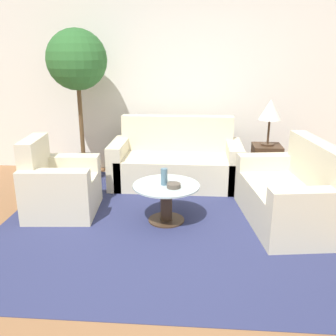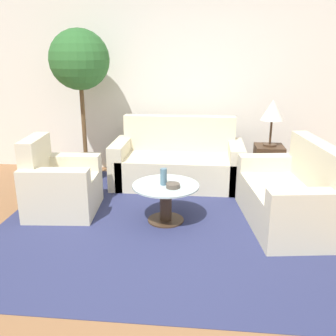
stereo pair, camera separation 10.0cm
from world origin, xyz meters
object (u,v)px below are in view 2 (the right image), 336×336
at_px(loveseat, 293,198).
at_px(coffee_table, 166,198).
at_px(table_lamp, 273,111).
at_px(bowl, 173,186).
at_px(potted_plant, 80,71).
at_px(armchair, 58,188).
at_px(vase, 164,177).
at_px(sofa_main, 178,163).

relative_size(loveseat, coffee_table, 2.04).
height_order(table_lamp, bowl, table_lamp).
height_order(loveseat, potted_plant, potted_plant).
relative_size(armchair, bowl, 6.04).
distance_m(armchair, potted_plant, 1.75).
relative_size(coffee_table, potted_plant, 0.35).
bearing_deg(loveseat, vase, -94.70).
relative_size(potted_plant, bowl, 14.29).
distance_m(loveseat, coffee_table, 1.40).
height_order(loveseat, bowl, loveseat).
xyz_separation_m(coffee_table, vase, (-0.02, 0.01, 0.25)).
distance_m(armchair, loveseat, 2.69).
relative_size(coffee_table, table_lamp, 1.19).
bearing_deg(potted_plant, sofa_main, -2.26).
bearing_deg(sofa_main, potted_plant, 177.74).
distance_m(armchair, vase, 1.30).
relative_size(sofa_main, armchair, 2.01).
bearing_deg(potted_plant, loveseat, -24.49).
bearing_deg(potted_plant, vase, -45.35).
distance_m(sofa_main, bowl, 1.37).
distance_m(coffee_table, vase, 0.25).
bearing_deg(coffee_table, sofa_main, 88.28).
bearing_deg(potted_plant, coffee_table, -44.94).
bearing_deg(table_lamp, coffee_table, -136.31).
distance_m(sofa_main, vase, 1.29).
relative_size(armchair, loveseat, 0.60).
relative_size(sofa_main, coffee_table, 2.46).
bearing_deg(table_lamp, vase, -136.94).
relative_size(vase, bowl, 1.24).
bearing_deg(loveseat, potted_plant, -122.45).
bearing_deg(armchair, table_lamp, -71.30).
height_order(coffee_table, vase, vase).
xyz_separation_m(sofa_main, coffee_table, (-0.04, -1.27, -0.02)).
bearing_deg(coffee_table, loveseat, 3.52).
relative_size(potted_plant, vase, 11.52).
relative_size(sofa_main, loveseat, 1.21).
distance_m(armchair, table_lamp, 2.92).
height_order(sofa_main, potted_plant, potted_plant).
bearing_deg(bowl, armchair, 170.82).
distance_m(loveseat, potted_plant, 3.26).
height_order(potted_plant, bowl, potted_plant).
height_order(table_lamp, potted_plant, potted_plant).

